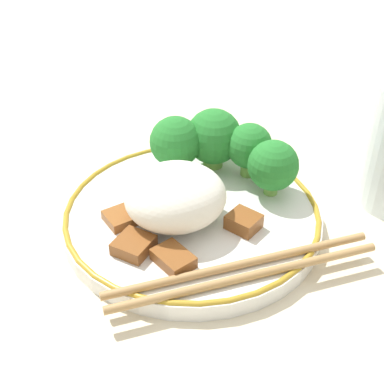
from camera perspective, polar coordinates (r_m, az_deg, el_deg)
ground_plane at (r=0.48m, az=0.00°, el=-3.40°), size 3.00×3.00×0.00m
plate at (r=0.47m, az=0.00°, el=-2.53°), size 0.23×0.23×0.02m
rice_mound at (r=0.44m, az=-1.78°, el=-0.49°), size 0.09×0.08×0.05m
broccoli_back_left at (r=0.48m, az=8.65°, el=2.78°), size 0.05×0.05×0.05m
broccoli_back_center at (r=0.50m, az=6.15°, el=4.83°), size 0.04×0.04×0.05m
broccoli_back_right at (r=0.51m, az=2.33°, el=5.87°), size 0.05×0.05×0.06m
broccoli_mid_left at (r=0.50m, az=-1.96°, el=5.26°), size 0.05×0.05×0.06m
meat_near_front at (r=0.46m, az=-7.58°, el=-2.39°), size 0.03×0.03×0.01m
meat_near_left at (r=0.43m, az=-6.24°, el=-5.65°), size 0.04×0.04×0.01m
meat_near_right at (r=0.48m, az=0.77°, el=-0.34°), size 0.04×0.04×0.01m
meat_near_back at (r=0.41m, az=-2.00°, el=-7.09°), size 0.03×0.04×0.01m
meat_on_rice_edge at (r=0.45m, az=5.53°, el=-3.18°), size 0.03×0.03×0.01m
chopsticks at (r=0.41m, az=5.54°, el=-8.33°), size 0.22×0.04×0.01m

